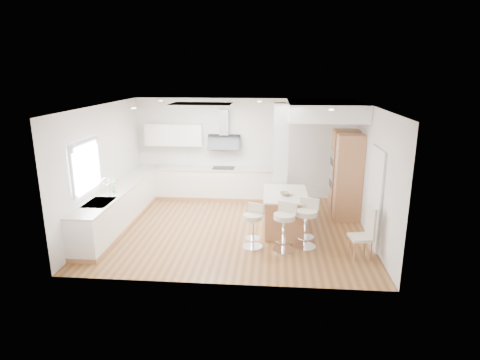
# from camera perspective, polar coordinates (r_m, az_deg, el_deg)

# --- Properties ---
(ground) EXTENTS (6.00, 6.00, 0.00)m
(ground) POSITION_cam_1_polar(r_m,az_deg,el_deg) (9.34, -0.90, -6.90)
(ground) COLOR #906035
(ground) RESTS_ON ground
(ceiling) EXTENTS (6.00, 5.00, 0.02)m
(ceiling) POSITION_cam_1_polar(r_m,az_deg,el_deg) (9.34, -0.90, -6.90)
(ceiling) COLOR white
(ceiling) RESTS_ON ground
(wall_back) EXTENTS (6.00, 0.04, 2.80)m
(wall_back) POSITION_cam_1_polar(r_m,az_deg,el_deg) (11.34, 0.33, 4.49)
(wall_back) COLOR silver
(wall_back) RESTS_ON ground
(wall_left) EXTENTS (0.04, 5.00, 2.80)m
(wall_left) POSITION_cam_1_polar(r_m,az_deg,el_deg) (9.67, -18.92, 1.74)
(wall_left) COLOR silver
(wall_left) RESTS_ON ground
(wall_right) EXTENTS (0.04, 5.00, 2.80)m
(wall_right) POSITION_cam_1_polar(r_m,az_deg,el_deg) (9.12, 18.18, 1.00)
(wall_right) COLOR silver
(wall_right) RESTS_ON ground
(skylight) EXTENTS (4.10, 2.10, 0.06)m
(skylight) POSITION_cam_1_polar(r_m,az_deg,el_deg) (9.38, -5.50, 10.59)
(skylight) COLOR white
(skylight) RESTS_ON ground
(window_left) EXTENTS (0.06, 1.28, 1.07)m
(window_left) POSITION_cam_1_polar(r_m,az_deg,el_deg) (8.80, -21.11, 2.21)
(window_left) COLOR white
(window_left) RESTS_ON ground
(doorway_right) EXTENTS (0.05, 1.00, 2.10)m
(doorway_right) POSITION_cam_1_polar(r_m,az_deg,el_deg) (8.65, 18.66, -2.54)
(doorway_right) COLOR #403B32
(doorway_right) RESTS_ON ground
(counter_left) EXTENTS (0.63, 4.50, 1.35)m
(counter_left) POSITION_cam_1_polar(r_m,az_deg,el_deg) (10.01, -16.36, -3.20)
(counter_left) COLOR #B87C4F
(counter_left) RESTS_ON ground
(counter_back) EXTENTS (3.62, 0.63, 2.50)m
(counter_back) POSITION_cam_1_polar(r_m,az_deg,el_deg) (11.34, -4.40, 0.79)
(counter_back) COLOR #B87C4F
(counter_back) RESTS_ON ground
(pillar) EXTENTS (0.35, 0.35, 2.80)m
(pillar) POSITION_cam_1_polar(r_m,az_deg,el_deg) (9.79, 5.75, 2.66)
(pillar) COLOR white
(pillar) RESTS_ON ground
(soffit) EXTENTS (1.78, 2.20, 0.40)m
(soffit) POSITION_cam_1_polar(r_m,az_deg,el_deg) (10.12, 11.95, 9.71)
(soffit) COLOR white
(soffit) RESTS_ON ground
(oven_column) EXTENTS (0.63, 1.21, 2.10)m
(oven_column) POSITION_cam_1_polar(r_m,az_deg,el_deg) (10.30, 14.77, 0.85)
(oven_column) COLOR #B87C4F
(oven_column) RESTS_ON ground
(peninsula) EXTENTS (0.99, 1.47, 0.96)m
(peninsula) POSITION_cam_1_polar(r_m,az_deg,el_deg) (9.13, 6.41, -4.51)
(peninsula) COLOR #B87C4F
(peninsula) RESTS_ON ground
(bar_stool_a) EXTENTS (0.54, 0.54, 0.91)m
(bar_stool_a) POSITION_cam_1_polar(r_m,az_deg,el_deg) (8.22, 1.89, -6.25)
(bar_stool_a) COLOR white
(bar_stool_a) RESTS_ON ground
(bar_stool_b) EXTENTS (0.59, 0.59, 1.00)m
(bar_stool_b) POSITION_cam_1_polar(r_m,az_deg,el_deg) (8.11, 6.35, -6.30)
(bar_stool_b) COLOR white
(bar_stool_b) RESTS_ON ground
(bar_stool_c) EXTENTS (0.61, 0.61, 1.02)m
(bar_stool_c) POSITION_cam_1_polar(r_m,az_deg,el_deg) (8.31, 9.41, -5.75)
(bar_stool_c) COLOR white
(bar_stool_c) RESTS_ON ground
(dining_chair) EXTENTS (0.47, 0.47, 1.05)m
(dining_chair) POSITION_cam_1_polar(r_m,az_deg,el_deg) (8.12, 17.46, -6.92)
(dining_chair) COLOR beige
(dining_chair) RESTS_ON ground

